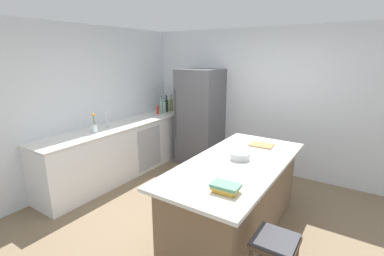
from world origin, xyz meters
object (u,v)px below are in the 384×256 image
object	(u,v)px
sink_faucet	(107,118)
wine_bottle	(167,105)
refrigerator	(200,117)
kitchen_island	(235,196)
olive_oil_bottle	(171,105)
cookbook_stack	(226,188)
bar_stool	(275,250)
hot_sauce_bottle	(158,110)
soda_bottle	(164,107)
cutting_board	(262,145)
mixing_bowl	(240,156)
gin_bottle	(161,106)
flower_vase	(94,127)

from	to	relation	value
sink_faucet	wine_bottle	size ratio (longest dim) A/B	0.84
refrigerator	kitchen_island	bearing A→B (deg)	-47.46
olive_oil_bottle	cookbook_stack	bearing A→B (deg)	-44.82
kitchen_island	bar_stool	xyz separation A→B (m)	(0.71, -0.77, 0.07)
hot_sauce_bottle	soda_bottle	bearing A→B (deg)	85.80
soda_bottle	hot_sauce_bottle	xyz separation A→B (m)	(-0.01, -0.20, -0.04)
soda_bottle	cookbook_stack	world-z (taller)	soda_bottle
olive_oil_bottle	hot_sauce_bottle	bearing A→B (deg)	-96.65
refrigerator	cutting_board	world-z (taller)	refrigerator
hot_sauce_bottle	kitchen_island	bearing A→B (deg)	-30.90
refrigerator	mixing_bowl	world-z (taller)	refrigerator
wine_bottle	cutting_board	bearing A→B (deg)	-22.64
sink_faucet	soda_bottle	distance (m)	1.48
gin_bottle	cutting_board	world-z (taller)	gin_bottle
bar_stool	wine_bottle	world-z (taller)	wine_bottle
cookbook_stack	sink_faucet	bearing A→B (deg)	161.17
flower_vase	mixing_bowl	distance (m)	2.38
flower_vase	wine_bottle	bearing A→B (deg)	92.11
kitchen_island	wine_bottle	size ratio (longest dim) A/B	6.27
soda_bottle	cutting_board	size ratio (longest dim) A/B	0.97
refrigerator	bar_stool	xyz separation A→B (m)	(2.27, -2.47, -0.40)
kitchen_island	soda_bottle	world-z (taller)	soda_bottle
olive_oil_bottle	hot_sauce_bottle	distance (m)	0.40
soda_bottle	cutting_board	distance (m)	2.63
flower_vase	refrigerator	bearing A→B (deg)	66.36
kitchen_island	bar_stool	bearing A→B (deg)	-47.44
gin_bottle	olive_oil_bottle	bearing A→B (deg)	81.78
refrigerator	gin_bottle	world-z (taller)	refrigerator
bar_stool	cookbook_stack	bearing A→B (deg)	175.67
flower_vase	wine_bottle	distance (m)	1.91
sink_faucet	cutting_board	bearing A→B (deg)	12.38
bar_stool	sink_faucet	bearing A→B (deg)	163.31
gin_bottle	soda_bottle	bearing A→B (deg)	83.73
mixing_bowl	cutting_board	xyz separation A→B (m)	(0.04, 0.63, -0.03)
flower_vase	cookbook_stack	size ratio (longest dim) A/B	1.16
kitchen_island	soda_bottle	bearing A→B (deg)	145.68
refrigerator	hot_sauce_bottle	distance (m)	0.91
kitchen_island	flower_vase	world-z (taller)	flower_vase
flower_vase	cutting_board	size ratio (longest dim) A/B	0.96
kitchen_island	mixing_bowl	distance (m)	0.50
kitchen_island	olive_oil_bottle	size ratio (longest dim) A/B	6.41
gin_bottle	cookbook_stack	xyz separation A→B (m)	(2.65, -2.31, -0.12)
gin_bottle	refrigerator	bearing A→B (deg)	8.45
bar_stool	olive_oil_bottle	distance (m)	4.10
kitchen_island	cookbook_stack	size ratio (longest dim) A/B	8.35
kitchen_island	cookbook_stack	distance (m)	0.91
olive_oil_bottle	gin_bottle	bearing A→B (deg)	-98.22
wine_bottle	olive_oil_bottle	bearing A→B (deg)	61.55
refrigerator	cookbook_stack	world-z (taller)	refrigerator
kitchen_island	sink_faucet	bearing A→B (deg)	175.87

